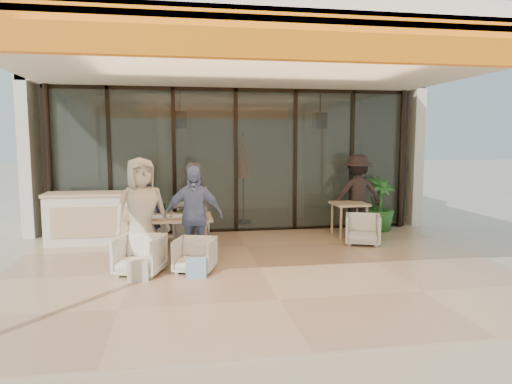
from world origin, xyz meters
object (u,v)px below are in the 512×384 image
side_table (349,208)px  standing_woman (357,194)px  chair_far_left (148,231)px  chair_near_left (140,253)px  side_chair (363,228)px  potted_palm (379,204)px  diner_navy (146,213)px  dining_table (168,220)px  chair_far_right (192,230)px  diner_periwinkle (193,215)px  diner_cream (141,212)px  chair_near_right (195,253)px  host_counter (94,218)px  diner_grey (192,207)px

side_table → standing_woman: (0.33, 0.38, 0.24)m
chair_far_left → chair_near_left: 1.90m
side_chair → potted_palm: size_ratio=0.55×
side_table → side_chair: side_table is taller
diner_navy → standing_woman: bearing=-161.4°
dining_table → potted_palm: potted_palm is taller
chair_far_right → diner_periwinkle: (0.00, -1.40, 0.53)m
chair_far_right → diner_cream: diner_cream is taller
chair_far_right → diner_cream: 1.74m
side_table → dining_table: bearing=-163.3°
chair_near_right → side_chair: bearing=39.7°
side_chair → standing_woman: size_ratio=0.39×
dining_table → chair_far_right: size_ratio=2.55×
chair_near_left → diner_cream: diner_cream is taller
chair_far_right → side_table: 3.36m
chair_near_left → potted_palm: (5.06, 2.55, 0.28)m
diner_navy → side_chair: bearing=-175.5°
dining_table → chair_near_left: (-0.41, -0.96, -0.34)m
diner_navy → diner_cream: (0.00, -0.90, 0.16)m
dining_table → host_counter: bearing=137.7°
diner_cream → standing_woman: diner_cream is taller
chair_far_right → side_table: bearing=-156.8°
host_counter → diner_cream: (1.07, -1.80, 0.37)m
host_counter → diner_grey: (1.91, -0.90, 0.30)m
chair_far_right → diner_navy: (-0.84, -0.50, 0.45)m
host_counter → chair_far_left: size_ratio=2.96×
diner_cream → side_chair: diner_cream is taller
diner_periwinkle → host_counter: bearing=139.7°
diner_cream → side_table: bearing=-0.1°
host_counter → side_chair: bearing=-10.4°
side_chair → diner_cream: bearing=-147.5°
chair_far_left → chair_near_left: size_ratio=0.91×
side_chair → diner_periwinkle: bearing=-144.7°
diner_cream → side_table: size_ratio=2.41×
standing_woman → side_chair: bearing=74.7°
chair_far_right → potted_palm: (4.22, 0.65, 0.33)m
diner_grey → diner_cream: bearing=36.2°
chair_near_right → standing_woman: size_ratio=0.35×
chair_far_left → side_table: 4.20m
chair_near_right → diner_grey: size_ratio=0.37×
standing_woman → potted_palm: size_ratio=1.41×
potted_palm → side_table: bearing=-152.5°
chair_far_left → diner_grey: size_ratio=0.38×
diner_navy → standing_woman: standing_woman is taller
dining_table → diner_navy: (-0.41, 0.44, 0.05)m
host_counter → potted_palm: potted_palm is taller
host_counter → chair_far_right: host_counter is taller
diner_cream → host_counter: bearing=99.7°
dining_table → side_table: dining_table is taller
dining_table → side_chair: size_ratio=2.21×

